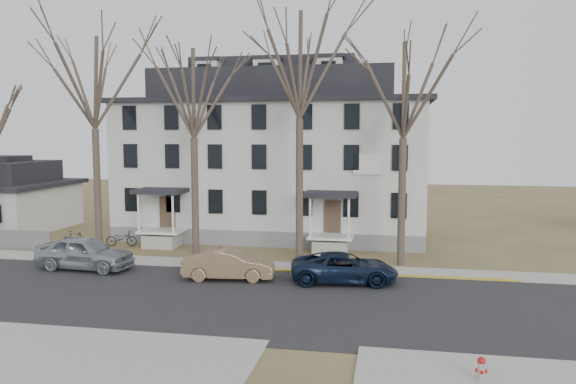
% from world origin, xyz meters
% --- Properties ---
extents(ground, '(120.00, 120.00, 0.00)m').
position_xyz_m(ground, '(0.00, 0.00, 0.00)').
color(ground, brown).
rests_on(ground, ground).
extents(main_road, '(120.00, 10.00, 0.04)m').
position_xyz_m(main_road, '(0.00, 2.00, 0.00)').
color(main_road, '#27272A').
rests_on(main_road, ground).
extents(far_sidewalk, '(120.00, 2.00, 0.08)m').
position_xyz_m(far_sidewalk, '(0.00, 8.00, 0.00)').
color(far_sidewalk, '#A09F97').
rests_on(far_sidewalk, ground).
extents(yellow_curb, '(14.00, 0.25, 0.06)m').
position_xyz_m(yellow_curb, '(5.00, 7.10, 0.00)').
color(yellow_curb, gold).
rests_on(yellow_curb, ground).
extents(boarding_house, '(20.80, 12.36, 12.05)m').
position_xyz_m(boarding_house, '(-2.00, 17.95, 5.38)').
color(boarding_house, slate).
rests_on(boarding_house, ground).
extents(small_house, '(8.70, 8.70, 5.00)m').
position_xyz_m(small_house, '(-22.00, 16.00, 2.25)').
color(small_house, beige).
rests_on(small_house, ground).
extents(tree_far_left, '(8.40, 8.40, 13.72)m').
position_xyz_m(tree_far_left, '(-11.00, 9.80, 10.34)').
color(tree_far_left, '#473B31').
rests_on(tree_far_left, ground).
extents(tree_mid_left, '(7.80, 7.80, 12.74)m').
position_xyz_m(tree_mid_left, '(-5.00, 9.80, 9.60)').
color(tree_mid_left, '#473B31').
rests_on(tree_mid_left, ground).
extents(tree_center, '(9.00, 9.00, 14.70)m').
position_xyz_m(tree_center, '(1.00, 9.80, 11.08)').
color(tree_center, '#473B31').
rests_on(tree_center, ground).
extents(tree_mid_right, '(7.80, 7.80, 12.74)m').
position_xyz_m(tree_mid_right, '(6.50, 9.80, 9.60)').
color(tree_mid_right, '#473B31').
rests_on(tree_mid_right, ground).
extents(car_silver, '(5.18, 2.40, 1.72)m').
position_xyz_m(car_silver, '(-9.49, 5.66, 0.86)').
color(car_silver, '#8D99A1').
rests_on(car_silver, ground).
extents(car_tan, '(4.51, 2.05, 1.43)m').
position_xyz_m(car_tan, '(-1.66, 5.09, 0.72)').
color(car_tan, '#826649').
rests_on(car_tan, ground).
extents(car_navy, '(5.20, 2.83, 1.38)m').
position_xyz_m(car_navy, '(3.84, 5.53, 0.69)').
color(car_navy, '#101C32').
rests_on(car_navy, ground).
extents(bicycle_left, '(2.01, 1.03, 1.00)m').
position_xyz_m(bicycle_left, '(-10.46, 11.52, 0.50)').
color(bicycle_left, black).
rests_on(bicycle_left, ground).
extents(bicycle_right, '(1.68, 0.62, 0.99)m').
position_xyz_m(bicycle_right, '(-13.22, 10.85, 0.49)').
color(bicycle_right, black).
rests_on(bicycle_right, ground).
extents(fire_hydrant, '(0.32, 0.31, 0.78)m').
position_xyz_m(fire_hydrant, '(8.50, -4.50, 0.40)').
color(fire_hydrant, '#B7B7BA').
rests_on(fire_hydrant, ground).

